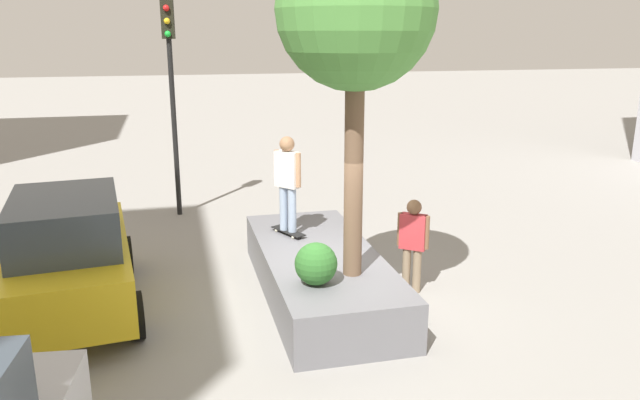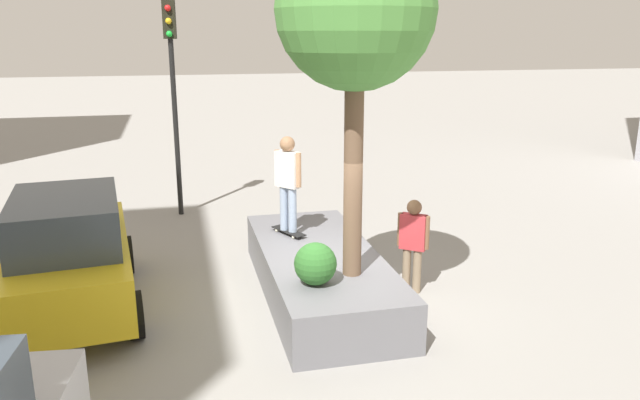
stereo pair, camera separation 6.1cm
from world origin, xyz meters
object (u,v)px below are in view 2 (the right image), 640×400
(skateboarder, at_px, (288,177))
(pedestrian_crossing, at_px, (413,239))
(traffic_light_corner, at_px, (173,74))
(taxi_cab, at_px, (70,253))
(skateboard, at_px, (289,231))
(plaza_tree, at_px, (356,13))
(planter_ledge, at_px, (320,273))

(skateboarder, height_order, pedestrian_crossing, skateboarder)
(traffic_light_corner, bearing_deg, taxi_cab, 161.36)
(skateboard, distance_m, traffic_light_corner, 5.47)
(plaza_tree, bearing_deg, traffic_light_corner, 20.65)
(plaza_tree, bearing_deg, planter_ledge, 13.28)
(skateboarder, height_order, taxi_cab, skateboarder)
(planter_ledge, xyz_separation_m, plaza_tree, (-1.05, -0.25, 4.19))
(plaza_tree, bearing_deg, pedestrian_crossing, -58.40)
(skateboarder, bearing_deg, skateboard, 90.00)
(plaza_tree, xyz_separation_m, skateboarder, (2.08, 0.59, -2.73))
(taxi_cab, bearing_deg, traffic_light_corner, -18.64)
(taxi_cab, bearing_deg, skateboard, -78.51)
(pedestrian_crossing, bearing_deg, skateboard, 56.08)
(skateboard, height_order, traffic_light_corner, traffic_light_corner)
(skateboarder, relative_size, taxi_cab, 0.40)
(skateboarder, xyz_separation_m, pedestrian_crossing, (-1.28, -1.90, -0.90))
(planter_ledge, bearing_deg, taxi_cab, 85.70)
(planter_ledge, bearing_deg, pedestrian_crossing, -98.85)
(plaza_tree, xyz_separation_m, taxi_cab, (1.35, 4.21, -3.59))
(plaza_tree, height_order, skateboard, plaza_tree)
(taxi_cab, relative_size, traffic_light_corner, 0.86)
(planter_ledge, xyz_separation_m, pedestrian_crossing, (-0.24, -1.56, 0.56))
(skateboard, relative_size, taxi_cab, 0.19)
(skateboard, xyz_separation_m, pedestrian_crossing, (-1.28, -1.90, 0.12))
(planter_ledge, height_order, taxi_cab, taxi_cab)
(plaza_tree, bearing_deg, skateboarder, 15.78)
(planter_ledge, relative_size, plaza_tree, 0.95)
(planter_ledge, bearing_deg, traffic_light_corner, 21.99)
(plaza_tree, bearing_deg, skateboard, 15.78)
(skateboarder, bearing_deg, planter_ledge, -161.74)
(plaza_tree, distance_m, skateboarder, 3.49)
(traffic_light_corner, bearing_deg, planter_ledge, -158.01)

